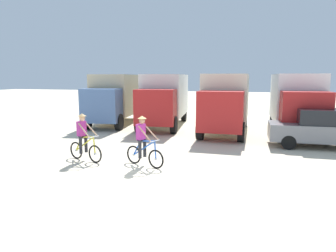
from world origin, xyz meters
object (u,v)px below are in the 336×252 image
object	(u,v)px
box_truck_tan_camper	(116,96)
sedan_parked	(319,128)
box_truck_white_box	(165,97)
cyclist_cowboy_hat	(143,143)
box_truck_cream_rv	(226,100)
cyclist_orange_shirt	(84,139)
box_truck_avon_van	(296,100)

from	to	relation	value
box_truck_tan_camper	sedan_parked	bearing A→B (deg)	-19.25
box_truck_white_box	cyclist_cowboy_hat	xyz separation A→B (m)	(1.93, -9.06, -1.03)
box_truck_cream_rv	sedan_parked	distance (m)	5.44
box_truck_white_box	sedan_parked	world-z (taller)	box_truck_white_box
cyclist_cowboy_hat	box_truck_cream_rv	bearing A→B (deg)	74.91
box_truck_tan_camper	cyclist_cowboy_hat	bearing A→B (deg)	-59.37
box_truck_tan_camper	sedan_parked	xyz separation A→B (m)	(12.02, -4.20, -0.99)
box_truck_white_box	box_truck_cream_rv	bearing A→B (deg)	-15.58
box_truck_tan_camper	sedan_parked	size ratio (longest dim) A/B	1.64
box_truck_tan_camper	sedan_parked	world-z (taller)	box_truck_tan_camper
box_truck_tan_camper	cyclist_orange_shirt	size ratio (longest dim) A/B	3.84
box_truck_cream_rv	sedan_parked	bearing A→B (deg)	-33.59
box_truck_avon_van	cyclist_cowboy_hat	xyz separation A→B (m)	(-6.01, -8.59, -1.03)
box_truck_tan_camper	box_truck_cream_rv	distance (m)	7.66
box_truck_tan_camper	box_truck_white_box	distance (m)	3.49
box_truck_white_box	cyclist_orange_shirt	world-z (taller)	box_truck_white_box
cyclist_orange_shirt	box_truck_avon_van	bearing A→B (deg)	45.48
box_truck_avon_van	box_truck_cream_rv	bearing A→B (deg)	-170.25
box_truck_white_box	box_truck_avon_van	xyz separation A→B (m)	(7.94, -0.47, 0.00)
box_truck_tan_camper	box_truck_cream_rv	bearing A→B (deg)	-9.28
box_truck_cream_rv	cyclist_orange_shirt	size ratio (longest dim) A/B	3.72
box_truck_white_box	box_truck_avon_van	size ratio (longest dim) A/B	1.02
cyclist_orange_shirt	cyclist_cowboy_hat	bearing A→B (deg)	-0.61
cyclist_cowboy_hat	sedan_parked	bearing A→B (deg)	36.98
sedan_parked	cyclist_orange_shirt	xyz separation A→B (m)	(-9.01, -4.94, -0.04)
box_truck_tan_camper	box_truck_cream_rv	size ratio (longest dim) A/B	1.03
box_truck_cream_rv	cyclist_orange_shirt	xyz separation A→B (m)	(-4.55, -7.90, -1.03)
sedan_parked	cyclist_orange_shirt	world-z (taller)	cyclist_orange_shirt
sedan_parked	cyclist_cowboy_hat	distance (m)	8.26
box_truck_tan_camper	cyclist_cowboy_hat	xyz separation A→B (m)	(5.42, -9.16, -1.03)
cyclist_cowboy_hat	box_truck_tan_camper	bearing A→B (deg)	120.63
box_truck_white_box	cyclist_cowboy_hat	size ratio (longest dim) A/B	3.83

